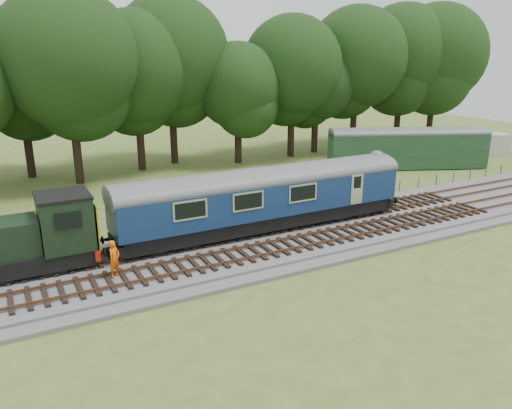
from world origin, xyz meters
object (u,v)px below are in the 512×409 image
dmu_railcar (264,193)px  worker (114,259)px  parked_coach (408,146)px  caravan (484,145)px  shunter_loco (6,244)px

dmu_railcar → worker: bearing=-165.3°
worker → parked_coach: 32.41m
worker → caravan: size_ratio=0.39×
dmu_railcar → worker: size_ratio=9.70×
shunter_loco → worker: size_ratio=4.79×
dmu_railcar → shunter_loco: bearing=180.0°
dmu_railcar → shunter_loco: (-13.93, 0.00, -0.63)m
dmu_railcar → worker: 9.91m
shunter_loco → parked_coach: (34.56, 9.41, 0.15)m
shunter_loco → worker: shunter_loco is taller
parked_coach → caravan: size_ratio=3.09×
shunter_loco → caravan: shunter_loco is taller
dmu_railcar → parked_coach: (20.63, 9.41, -0.49)m
shunter_loco → caravan: 47.30m
caravan → worker: bearing=-142.9°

